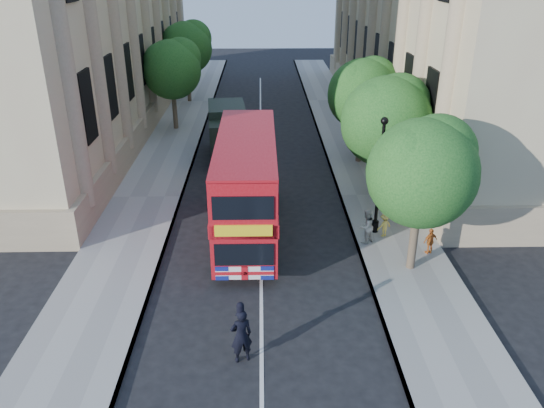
{
  "coord_description": "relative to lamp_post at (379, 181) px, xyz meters",
  "views": [
    {
      "loc": [
        0.05,
        -14.57,
        10.99
      ],
      "look_at": [
        0.44,
        4.24,
        2.3
      ],
      "focal_mm": 35.0,
      "sensor_mm": 36.0,
      "label": 1
    }
  ],
  "objects": [
    {
      "name": "ground",
      "position": [
        -5.0,
        -6.0,
        -2.51
      ],
      "size": [
        120.0,
        120.0,
        0.0
      ],
      "primitive_type": "plane",
      "color": "black",
      "rests_on": "ground"
    },
    {
      "name": "pavement_right",
      "position": [
        0.75,
        4.0,
        -2.45
      ],
      "size": [
        3.5,
        80.0,
        0.12
      ],
      "primitive_type": "cube",
      "color": "gray",
      "rests_on": "ground"
    },
    {
      "name": "pavement_left",
      "position": [
        -10.75,
        4.0,
        -2.45
      ],
      "size": [
        3.5,
        80.0,
        0.12
      ],
      "primitive_type": "cube",
      "color": "gray",
      "rests_on": "ground"
    },
    {
      "name": "tree_right_near",
      "position": [
        0.84,
        -2.97,
        1.74
      ],
      "size": [
        4.0,
        4.0,
        6.08
      ],
      "color": "#473828",
      "rests_on": "ground"
    },
    {
      "name": "tree_right_mid",
      "position": [
        0.84,
        3.03,
        1.93
      ],
      "size": [
        4.2,
        4.2,
        6.37
      ],
      "color": "#473828",
      "rests_on": "ground"
    },
    {
      "name": "tree_right_far",
      "position": [
        0.84,
        9.03,
        1.8
      ],
      "size": [
        4.0,
        4.0,
        6.15
      ],
      "color": "#473828",
      "rests_on": "ground"
    },
    {
      "name": "tree_left_far",
      "position": [
        -10.96,
        16.03,
        1.93
      ],
      "size": [
        4.0,
        4.0,
        6.3
      ],
      "color": "#473828",
      "rests_on": "ground"
    },
    {
      "name": "tree_left_back",
      "position": [
        -10.96,
        24.03,
        2.2
      ],
      "size": [
        4.2,
        4.2,
        6.65
      ],
      "color": "#473828",
      "rests_on": "ground"
    },
    {
      "name": "lamp_post",
      "position": [
        0.0,
        0.0,
        0.0
      ],
      "size": [
        0.32,
        0.32,
        5.16
      ],
      "color": "black",
      "rests_on": "pavement_right"
    },
    {
      "name": "double_decker_bus",
      "position": [
        -5.59,
        0.31,
        -0.17
      ],
      "size": [
        2.48,
        9.18,
        4.23
      ],
      "rotation": [
        0.0,
        0.0,
        -0.0
      ],
      "color": "#A40B13",
      "rests_on": "ground"
    },
    {
      "name": "box_van",
      "position": [
        -6.97,
        10.24,
        -1.02
      ],
      "size": [
        2.65,
        5.51,
        3.05
      ],
      "rotation": [
        0.0,
        0.0,
        0.09
      ],
      "color": "black",
      "rests_on": "ground"
    },
    {
      "name": "police_constable",
      "position": [
        -5.6,
        -8.0,
        -1.6
      ],
      "size": [
        0.77,
        0.63,
        1.83
      ],
      "primitive_type": "imported",
      "rotation": [
        0.0,
        0.0,
        3.47
      ],
      "color": "black",
      "rests_on": "ground"
    },
    {
      "name": "woman_pedestrian",
      "position": [
        -0.6,
        -0.97,
        -1.64
      ],
      "size": [
        0.93,
        0.89,
        1.51
      ],
      "primitive_type": "imported",
      "rotation": [
        0.0,
        0.0,
        3.77
      ],
      "color": "beige",
      "rests_on": "pavement_right"
    },
    {
      "name": "child_a",
      "position": [
        1.84,
        -1.94,
        -1.83
      ],
      "size": [
        0.71,
        0.5,
        1.11
      ],
      "primitive_type": "imported",
      "rotation": [
        0.0,
        0.0,
        3.53
      ],
      "color": "#C36422",
      "rests_on": "pavement_right"
    },
    {
      "name": "child_b",
      "position": [
        0.29,
        -0.44,
        -1.86
      ],
      "size": [
        0.79,
        0.67,
        1.06
      ],
      "primitive_type": "imported",
      "rotation": [
        0.0,
        0.0,
        3.62
      ],
      "color": "#F5D853",
      "rests_on": "pavement_right"
    }
  ]
}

